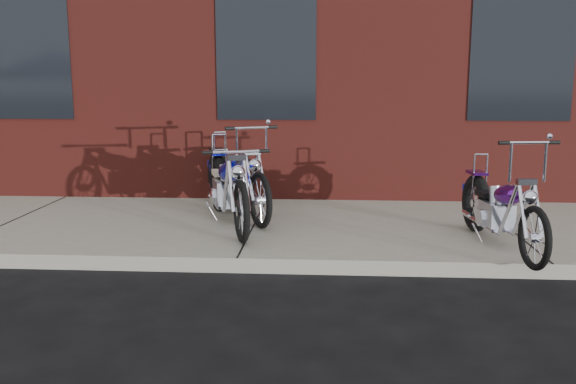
{
  "coord_description": "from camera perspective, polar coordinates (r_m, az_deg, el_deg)",
  "views": [
    {
      "loc": [
        0.86,
        -5.65,
        1.86
      ],
      "look_at": [
        0.45,
        0.8,
        0.66
      ],
      "focal_mm": 38.0,
      "sensor_mm": 36.0,
      "label": 1
    }
  ],
  "objects": [
    {
      "name": "sidewalk",
      "position": [
        7.42,
        -3.1,
        -3.46
      ],
      "size": [
        22.0,
        3.0,
        0.15
      ],
      "primitive_type": "cube",
      "color": "gray",
      "rests_on": "ground"
    },
    {
      "name": "chopper_blue",
      "position": [
        7.29,
        -5.63,
        0.24
      ],
      "size": [
        0.9,
        2.26,
        1.02
      ],
      "rotation": [
        0.0,
        0.0,
        -1.25
      ],
      "color": "black",
      "rests_on": "sidewalk"
    },
    {
      "name": "ground",
      "position": [
        6.01,
        -4.78,
        -7.58
      ],
      "size": [
        120.0,
        120.0,
        0.0
      ],
      "primitive_type": "plane",
      "color": "black",
      "rests_on": "ground"
    },
    {
      "name": "chopper_third",
      "position": [
        7.86,
        -4.89,
        0.96
      ],
      "size": [
        1.15,
        2.11,
        1.17
      ],
      "rotation": [
        0.0,
        0.0,
        -1.1
      ],
      "color": "black",
      "rests_on": "sidewalk"
    },
    {
      "name": "chopper_purple",
      "position": [
        6.63,
        19.22,
        -1.76
      ],
      "size": [
        0.52,
        2.06,
        1.16
      ],
      "rotation": [
        0.0,
        0.0,
        -1.44
      ],
      "color": "black",
      "rests_on": "sidewalk"
    }
  ]
}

